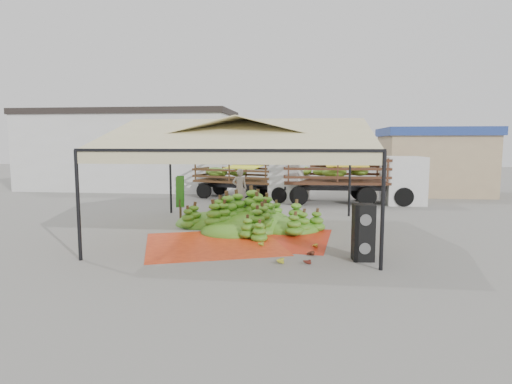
# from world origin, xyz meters

# --- Properties ---
(ground) EXTENTS (90.00, 90.00, 0.00)m
(ground) POSITION_xyz_m (0.00, 0.00, 0.00)
(ground) COLOR slate
(ground) RESTS_ON ground
(canopy_tent) EXTENTS (8.10, 8.10, 4.00)m
(canopy_tent) POSITION_xyz_m (0.00, 0.00, 3.30)
(canopy_tent) COLOR black
(canopy_tent) RESTS_ON ground
(building_white) EXTENTS (14.30, 6.30, 5.40)m
(building_white) POSITION_xyz_m (-10.00, 14.00, 2.71)
(building_white) COLOR silver
(building_white) RESTS_ON ground
(building_tan) EXTENTS (6.30, 5.30, 4.10)m
(building_tan) POSITION_xyz_m (10.00, 13.00, 2.07)
(building_tan) COLOR tan
(building_tan) RESTS_ON ground
(tarp_left) EXTENTS (5.19, 5.07, 0.01)m
(tarp_left) POSITION_xyz_m (-0.80, -1.73, 0.01)
(tarp_left) COLOR #E94516
(tarp_left) RESTS_ON ground
(tarp_right) EXTENTS (3.96, 4.11, 0.01)m
(tarp_right) POSITION_xyz_m (1.10, -0.73, 0.01)
(tarp_right) COLOR red
(tarp_right) RESTS_ON ground
(banana_heap) EXTENTS (6.01, 4.99, 1.26)m
(banana_heap) POSITION_xyz_m (-0.03, 1.10, 0.63)
(banana_heap) COLOR #397819
(banana_heap) RESTS_ON ground
(hand_yellow_a) EXTENTS (0.44, 0.38, 0.18)m
(hand_yellow_a) POSITION_xyz_m (2.34, -1.86, 0.09)
(hand_yellow_a) COLOR gold
(hand_yellow_a) RESTS_ON ground
(hand_yellow_b) EXTENTS (0.51, 0.42, 0.22)m
(hand_yellow_b) POSITION_xyz_m (1.35, -3.70, 0.11)
(hand_yellow_b) COLOR gold
(hand_yellow_b) RESTS_ON ground
(hand_red_a) EXTENTS (0.50, 0.47, 0.18)m
(hand_red_a) POSITION_xyz_m (2.11, -3.63, 0.09)
(hand_red_a) COLOR #541B13
(hand_red_a) RESTS_ON ground
(hand_red_b) EXTENTS (0.53, 0.50, 0.19)m
(hand_red_b) POSITION_xyz_m (2.21, -2.86, 0.10)
(hand_red_b) COLOR #572913
(hand_red_b) RESTS_ON ground
(hand_green) EXTENTS (0.44, 0.39, 0.18)m
(hand_green) POSITION_xyz_m (0.67, -1.80, 0.09)
(hand_green) COLOR #5B801A
(hand_green) RESTS_ON ground
(hanging_bunches) EXTENTS (3.24, 0.24, 0.20)m
(hanging_bunches) POSITION_xyz_m (0.78, -1.17, 2.62)
(hanging_bunches) COLOR #4B7F1A
(hanging_bunches) RESTS_ON ground
(speaker_stack) EXTENTS (0.60, 0.53, 1.55)m
(speaker_stack) POSITION_xyz_m (3.66, -3.13, 0.77)
(speaker_stack) COLOR black
(speaker_stack) RESTS_ON ground
(banana_leaves) EXTENTS (0.96, 1.36, 3.70)m
(banana_leaves) POSITION_xyz_m (-3.16, 1.89, 0.00)
(banana_leaves) COLOR #22711E
(banana_leaves) RESTS_ON ground
(vendor) EXTENTS (0.78, 0.58, 1.95)m
(vendor) POSITION_xyz_m (-1.06, 5.58, 0.98)
(vendor) COLOR gray
(vendor) RESTS_ON ground
(truck_left) EXTENTS (6.73, 3.97, 2.19)m
(truck_left) POSITION_xyz_m (-0.75, 9.23, 1.35)
(truck_left) COLOR #52301B
(truck_left) RESTS_ON ground
(truck_right) EXTENTS (7.29, 2.78, 2.47)m
(truck_right) POSITION_xyz_m (4.86, 8.25, 1.52)
(truck_right) COLOR #4A2A18
(truck_right) RESTS_ON ground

